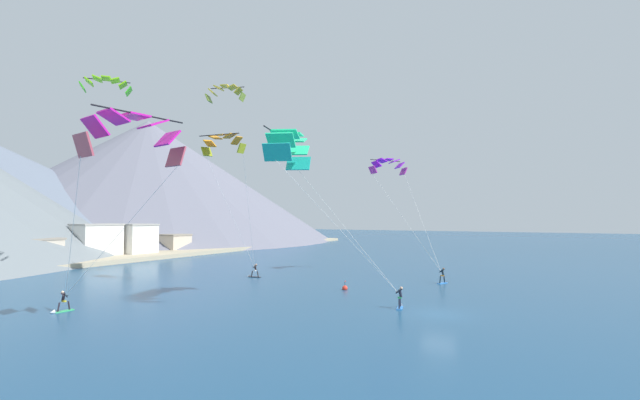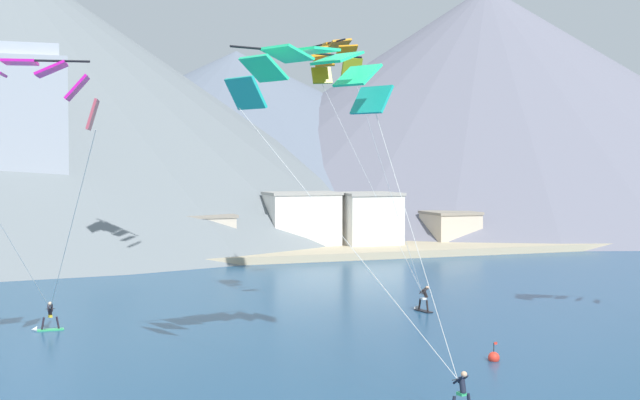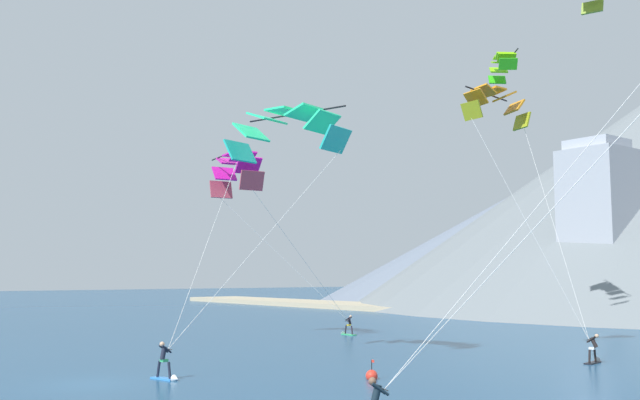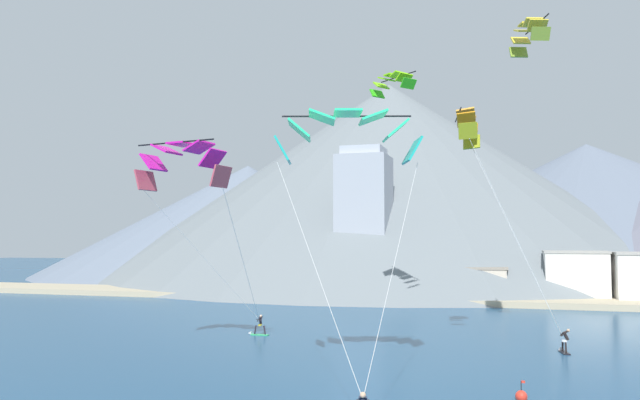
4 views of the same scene
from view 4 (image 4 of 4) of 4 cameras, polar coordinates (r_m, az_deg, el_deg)
The scene contains 15 objects.
kitesurfer_near_lead at distance 45.82m, azimuth 21.40°, elevation -12.27°, with size 0.75×1.78×1.69m.
kitesurfer_near_trail at distance 50.77m, azimuth -5.74°, elevation -11.67°, with size 1.75×0.58×1.66m.
parafoil_kite_near_lead at distance 45.69m, azimuth 13.38°, elevation 6.67°, with size 6.99×5.71×15.38m.
parafoil_kite_near_trail at distance 42.36m, azimuth -12.45°, elevation 3.57°, with size 6.94×11.05×12.71m.
parafoil_kite_mid_center at distance 34.12m, azimuth 2.53°, elevation 6.38°, with size 8.18×10.88×13.18m.
parafoil_kite_distant_high_outer at distance 50.86m, azimuth 18.57°, elevation 14.30°, with size 2.88×5.08×1.99m.
parafoil_kite_distant_low_drift at distance 57.79m, azimuth 6.66°, elevation 10.72°, with size 4.78×4.44×1.74m.
race_marker_buoy at distance 32.24m, azimuth 17.93°, elevation -16.71°, with size 0.56×0.56×1.02m.
shoreline_strip at distance 78.16m, azimuth 12.36°, elevation -8.87°, with size 180.00×10.00×0.70m, color tan.
shore_building_harbour_front at distance 80.32m, azimuth 13.24°, elevation -7.44°, with size 10.10×4.51×4.24m.
shore_building_quay_east at distance 82.63m, azimuth 22.36°, elevation -6.46°, with size 7.51×4.79×6.23m.
highrise_tower at distance 86.42m, azimuth 4.07°, elevation -2.04°, with size 7.00×7.00×20.40m.
mountain_peak_west_ridge at distance 139.99m, azimuth -6.63°, elevation -1.79°, with size 89.41×89.41×24.21m.
mountain_peak_east_shoulder at distance 128.34m, azimuth 6.40°, elevation 1.82°, with size 114.88×114.88×39.62m.
mountain_peak_far_spur at distance 143.66m, azimuth 23.30°, elevation -0.81°, with size 115.40×115.40×28.01m.
Camera 4 is at (6.07, -20.57, 7.51)m, focal length 35.00 mm.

